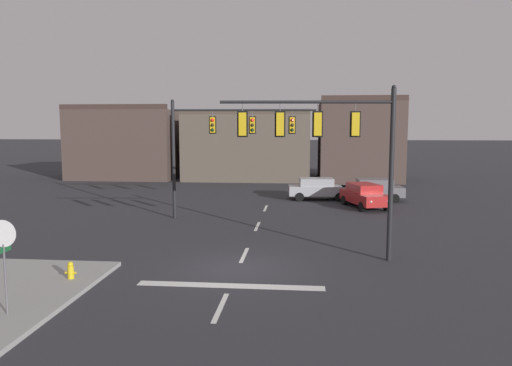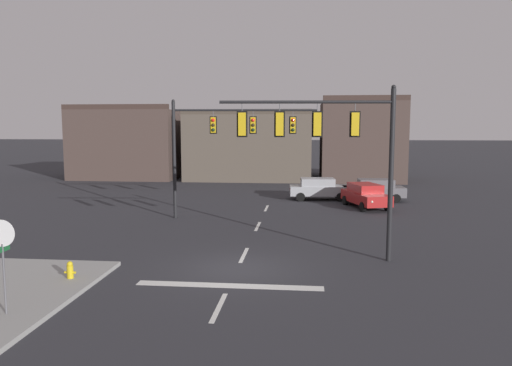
# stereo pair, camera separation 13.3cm
# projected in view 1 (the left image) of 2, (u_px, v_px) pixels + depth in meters

# --- Properties ---
(ground_plane) EXTENTS (400.00, 400.00, 0.00)m
(ground_plane) POSITION_uv_depth(u_px,v_px,m) (238.00, 269.00, 18.35)
(ground_plane) COLOR #2B2B30
(stop_bar_paint) EXTENTS (6.40, 0.50, 0.01)m
(stop_bar_paint) POSITION_uv_depth(u_px,v_px,m) (230.00, 286.00, 16.37)
(stop_bar_paint) COLOR silver
(stop_bar_paint) RESTS_ON ground
(lane_centreline) EXTENTS (0.16, 26.40, 0.01)m
(lane_centreline) POSITION_uv_depth(u_px,v_px,m) (244.00, 255.00, 20.33)
(lane_centreline) COLOR silver
(lane_centreline) RESTS_ON ground
(signal_mast_near_side) EXTENTS (6.86, 0.73, 7.00)m
(signal_mast_near_side) POSITION_uv_depth(u_px,v_px,m) (333.00, 139.00, 18.98)
(signal_mast_near_side) COLOR black
(signal_mast_near_side) RESTS_ON ground
(signal_mast_far_side) EXTENTS (8.41, 0.93, 6.98)m
(signal_mast_far_side) POSITION_uv_depth(u_px,v_px,m) (220.00, 136.00, 28.13)
(signal_mast_far_side) COLOR black
(signal_mast_far_side) RESTS_ON ground
(stop_sign) EXTENTS (0.76, 0.64, 2.83)m
(stop_sign) POSITION_uv_depth(u_px,v_px,m) (4.00, 244.00, 13.26)
(stop_sign) COLOR #56565B
(stop_sign) RESTS_ON ground
(car_lot_nearside) EXTENTS (4.55, 2.16, 1.61)m
(car_lot_nearside) POSITION_uv_depth(u_px,v_px,m) (318.00, 188.00, 35.99)
(car_lot_nearside) COLOR #9EA0A5
(car_lot_nearside) RESTS_ON ground
(car_lot_middle) EXTENTS (4.53, 2.10, 1.61)m
(car_lot_middle) POSITION_uv_depth(u_px,v_px,m) (373.00, 189.00, 35.33)
(car_lot_middle) COLOR slate
(car_lot_middle) RESTS_ON ground
(car_lot_farside) EXTENTS (3.04, 4.74, 1.61)m
(car_lot_farside) POSITION_uv_depth(u_px,v_px,m) (364.00, 195.00, 32.34)
(car_lot_farside) COLOR #A81E1E
(car_lot_farside) RESTS_ON ground
(fire_hydrant) EXTENTS (0.40, 0.30, 0.75)m
(fire_hydrant) POSITION_uv_depth(u_px,v_px,m) (71.00, 273.00, 16.66)
(fire_hydrant) COLOR gold
(fire_hydrant) RESTS_ON ground
(building_row) EXTENTS (33.90, 11.83, 8.38)m
(building_row) POSITION_uv_depth(u_px,v_px,m) (239.00, 145.00, 51.63)
(building_row) COLOR #473833
(building_row) RESTS_ON ground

